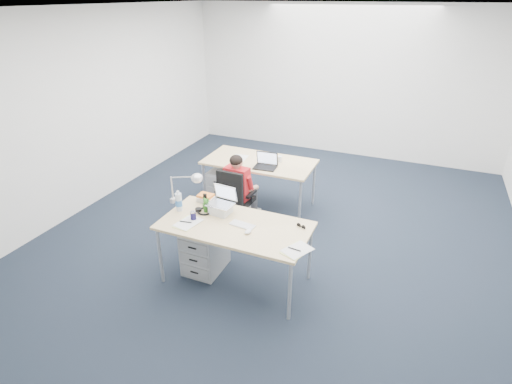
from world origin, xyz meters
TOP-DOWN VIEW (x-y plane):
  - floor at (0.00, 0.00)m, footprint 7.00×7.00m
  - room at (0.00, 0.00)m, footprint 6.02×7.02m
  - desk_near at (-0.15, -1.01)m, footprint 1.60×0.80m
  - desk_far at (-0.60, 0.75)m, footprint 1.60×0.80m
  - office_chair at (-0.63, 0.01)m, footprint 0.59×0.59m
  - seated_person at (-0.62, 0.17)m, footprint 0.34×0.59m
  - drawer_pedestal_near at (-0.57, -0.96)m, footprint 0.40×0.50m
  - drawer_pedestal_far at (-1.11, 0.64)m, footprint 0.40×0.50m
  - silver_laptop at (-0.40, -0.85)m, footprint 0.30×0.25m
  - wireless_keyboard at (-0.07, -0.99)m, footprint 0.28×0.14m
  - computer_mouse at (0.05, -1.11)m, footprint 0.07×0.10m
  - headphones at (-0.57, -0.90)m, footprint 0.25×0.21m
  - can_koozie at (-0.60, -1.09)m, footprint 0.07×0.07m
  - water_bottle at (-0.86, -0.97)m, footprint 0.08×0.08m
  - bear_figurine at (-0.56, -0.88)m, footprint 0.11×0.10m
  - book_stack at (-0.69, -0.66)m, footprint 0.23×0.20m
  - cordless_phone at (-0.65, -0.75)m, footprint 0.04×0.03m
  - papers_left at (-0.63, -1.19)m, footprint 0.24×0.31m
  - papers_right at (0.60, -1.21)m, footprint 0.29×0.34m
  - sunglasses at (0.52, -0.79)m, footprint 0.13×0.09m
  - desk_lamp at (-0.90, -0.83)m, footprint 0.41×0.19m
  - dark_laptop at (-0.42, 0.54)m, footprint 0.33×0.32m
  - far_cup at (-0.31, 0.84)m, footprint 0.08×0.08m
  - far_papers at (-0.92, 0.70)m, footprint 0.26×0.33m

SIDE VIEW (x-z plane):
  - floor at x=0.00m, z-range 0.00..0.00m
  - office_chair at x=-0.63m, z-range -0.20..0.71m
  - drawer_pedestal_near at x=-0.57m, z-range 0.00..0.55m
  - drawer_pedestal_far at x=-1.11m, z-range 0.00..0.55m
  - seated_person at x=-0.62m, z-range 0.01..1.07m
  - desk_near at x=-0.15m, z-range 0.32..1.05m
  - desk_far at x=-0.60m, z-range 0.32..1.05m
  - far_papers at x=-0.92m, z-range 0.73..0.74m
  - papers_right at x=0.60m, z-range 0.73..0.74m
  - papers_left at x=-0.63m, z-range 0.73..0.74m
  - wireless_keyboard at x=-0.07m, z-range 0.73..0.74m
  - sunglasses at x=0.52m, z-range 0.73..0.76m
  - computer_mouse at x=0.05m, z-range 0.73..0.76m
  - headphones at x=-0.57m, z-range 0.73..0.77m
  - book_stack at x=-0.69m, z-range 0.73..0.81m
  - far_cup at x=-0.31m, z-range 0.73..0.82m
  - can_koozie at x=-0.60m, z-range 0.73..0.83m
  - cordless_phone at x=-0.65m, z-range 0.73..0.87m
  - bear_figurine at x=-0.56m, z-range 0.73..0.90m
  - dark_laptop at x=-0.42m, z-range 0.73..0.95m
  - water_bottle at x=-0.86m, z-range 0.73..0.97m
  - silver_laptop at x=-0.40m, z-range 0.73..1.03m
  - desk_lamp at x=-0.90m, z-range 0.73..1.17m
  - room at x=0.00m, z-range 0.31..3.12m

